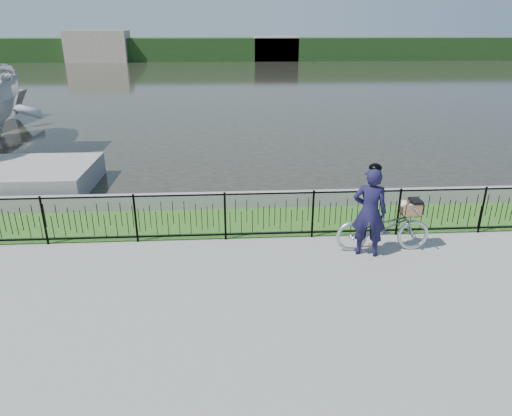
{
  "coord_description": "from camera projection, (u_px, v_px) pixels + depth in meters",
  "views": [
    {
      "loc": [
        -0.9,
        -7.91,
        4.58
      ],
      "look_at": [
        -0.34,
        1.0,
        1.0
      ],
      "focal_mm": 32.0,
      "sensor_mm": 36.0,
      "label": 1
    }
  ],
  "objects": [
    {
      "name": "water",
      "position": [
        237.0,
        82.0,
        39.66
      ],
      "size": [
        120.0,
        120.0,
        0.0
      ],
      "primitive_type": "plane",
      "color": "#29281F",
      "rests_on": "ground"
    },
    {
      "name": "bicycle_rig",
      "position": [
        384.0,
        227.0,
        9.82
      ],
      "size": [
        2.04,
        0.71,
        1.18
      ],
      "color": "silver",
      "rests_on": "ground"
    },
    {
      "name": "far_building_left",
      "position": [
        98.0,
        46.0,
        61.03
      ],
      "size": [
        8.0,
        4.0,
        4.0
      ],
      "primitive_type": "cube",
      "color": "#A39683",
      "rests_on": "ground"
    },
    {
      "name": "cyclist",
      "position": [
        370.0,
        211.0,
        9.47
      ],
      "size": [
        0.81,
        0.64,
        2.02
      ],
      "color": "#151233",
      "rests_on": "ground"
    },
    {
      "name": "fence",
      "position": [
        269.0,
        215.0,
        10.35
      ],
      "size": [
        14.0,
        0.06,
        1.15
      ],
      "primitive_type": null,
      "color": "black",
      "rests_on": "ground"
    },
    {
      "name": "grass_strip",
      "position": [
        265.0,
        221.0,
        11.49
      ],
      "size": [
        60.0,
        2.0,
        0.01
      ],
      "primitive_type": "cube",
      "color": "#31611E",
      "rests_on": "ground"
    },
    {
      "name": "far_treeline",
      "position": [
        232.0,
        49.0,
        64.11
      ],
      "size": [
        120.0,
        6.0,
        3.0
      ],
      "primitive_type": "cube",
      "color": "#1E3D17",
      "rests_on": "ground"
    },
    {
      "name": "ground",
      "position": [
        276.0,
        273.0,
        9.08
      ],
      "size": [
        120.0,
        120.0,
        0.0
      ],
      "primitive_type": "plane",
      "color": "gray",
      "rests_on": "ground"
    },
    {
      "name": "far_building_right",
      "position": [
        276.0,
        49.0,
        63.03
      ],
      "size": [
        6.0,
        3.0,
        3.2
      ],
      "primitive_type": "cube",
      "color": "#A39683",
      "rests_on": "ground"
    },
    {
      "name": "quay_wall",
      "position": [
        262.0,
        199.0,
        12.35
      ],
      "size": [
        60.0,
        0.3,
        0.4
      ],
      "primitive_type": "cube",
      "color": "gray",
      "rests_on": "ground"
    }
  ]
}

